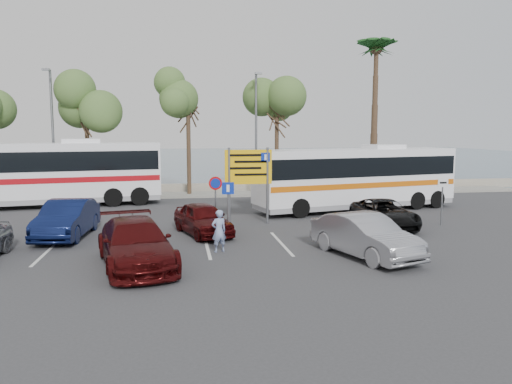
{
  "coord_description": "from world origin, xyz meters",
  "views": [
    {
      "loc": [
        -2.24,
        -19.69,
        4.37
      ],
      "look_at": [
        1.33,
        3.0,
        1.55
      ],
      "focal_mm": 35.0,
      "sensor_mm": 36.0,
      "label": 1
    }
  ],
  "objects": [
    {
      "name": "street_lamp_right",
      "position": [
        3.0,
        13.52,
        4.6
      ],
      "size": [
        0.45,
        1.15,
        8.01
      ],
      "color": "slate",
      "rests_on": "kerb_strip"
    },
    {
      "name": "car_silver_b",
      "position": [
        4.14,
        -3.5,
        0.75
      ],
      "size": [
        2.94,
        4.8,
        1.49
      ],
      "primitive_type": "imported",
      "rotation": [
        0.0,
        0.0,
        0.32
      ],
      "color": "#96969B",
      "rests_on": "ground"
    },
    {
      "name": "tree_right",
      "position": [
        4.5,
        14.0,
        6.17
      ],
      "size": [
        3.2,
        3.2,
        7.4
      ],
      "color": "#382619",
      "rests_on": "kerb_strip"
    },
    {
      "name": "coach_bus_left",
      "position": [
        -9.66,
        10.5,
        1.82
      ],
      "size": [
        12.83,
        4.8,
        3.92
      ],
      "color": "white",
      "rests_on": "ground"
    },
    {
      "name": "street_lamp_left",
      "position": [
        -10.0,
        13.52,
        4.6
      ],
      "size": [
        0.45,
        1.15,
        8.01
      ],
      "color": "slate",
      "rests_on": "kerb_strip"
    },
    {
      "name": "palm_tree",
      "position": [
        11.5,
        14.0,
        9.87
      ],
      "size": [
        4.8,
        4.8,
        11.2
      ],
      "color": "#382619",
      "rests_on": "kerb_strip"
    },
    {
      "name": "car_blue",
      "position": [
        -6.79,
        1.5,
        0.77
      ],
      "size": [
        2.02,
        4.77,
        1.53
      ],
      "primitive_type": "imported",
      "rotation": [
        0.0,
        0.0,
        -0.09
      ],
      "color": "#0E1844",
      "rests_on": "ground"
    },
    {
      "name": "direction_sign",
      "position": [
        1.0,
        3.2,
        2.43
      ],
      "size": [
        2.2,
        0.12,
        3.6
      ],
      "color": "slate",
      "rests_on": "ground"
    },
    {
      "name": "tree_left",
      "position": [
        -8.0,
        14.0,
        6.0
      ],
      "size": [
        3.2,
        3.2,
        7.2
      ],
      "color": "#382619",
      "rests_on": "kerb_strip"
    },
    {
      "name": "tree_mid",
      "position": [
        -1.5,
        14.0,
        6.65
      ],
      "size": [
        3.2,
        3.2,
        8.0
      ],
      "color": "#382619",
      "rests_on": "kerb_strip"
    },
    {
      "name": "sea",
      "position": [
        0.0,
        60.0,
        0.01
      ],
      "size": [
        140.0,
        140.0,
        0.0
      ],
      "primitive_type": "plane",
      "color": "#425E6A",
      "rests_on": "ground"
    },
    {
      "name": "sign_taxi",
      "position": [
        9.8,
        1.49,
        1.42
      ],
      "size": [
        0.5,
        0.07,
        2.2
      ],
      "color": "slate",
      "rests_on": "ground"
    },
    {
      "name": "seawall",
      "position": [
        0.0,
        16.0,
        0.3
      ],
      "size": [
        48.0,
        0.8,
        0.6
      ],
      "primitive_type": "cube",
      "color": "gray",
      "rests_on": "ground"
    },
    {
      "name": "pedestrian_near",
      "position": [
        -0.82,
        -2.0,
        0.77
      ],
      "size": [
        0.65,
        0.53,
        1.55
      ],
      "primitive_type": "imported",
      "rotation": [
        0.0,
        0.0,
        3.47
      ],
      "color": "#8091BA",
      "rests_on": "ground"
    },
    {
      "name": "lane_markings",
      "position": [
        -1.14,
        -1.0,
        0.0
      ],
      "size": [
        12.02,
        4.2,
        0.01
      ],
      "primitive_type": null,
      "color": "silver",
      "rests_on": "ground"
    },
    {
      "name": "pedestrian_far",
      "position": [
        11.0,
        6.5,
        0.87
      ],
      "size": [
        1.03,
        1.07,
        1.74
      ],
      "primitive_type": "imported",
      "rotation": [
        0.0,
        0.0,
        2.2
      ],
      "color": "#373E53",
      "rests_on": "ground"
    },
    {
      "name": "coach_bus_right",
      "position": [
        7.5,
        6.5,
        1.67
      ],
      "size": [
        11.83,
        5.05,
        3.61
      ],
      "color": "white",
      "rests_on": "ground"
    },
    {
      "name": "car_red",
      "position": [
        -1.24,
        1.18,
        0.68
      ],
      "size": [
        2.72,
        4.27,
        1.35
      ],
      "primitive_type": "imported",
      "rotation": [
        0.0,
        0.0,
        0.31
      ],
      "color": "#400909",
      "rests_on": "ground"
    },
    {
      "name": "sign_parking",
      "position": [
        -0.2,
        0.79,
        1.47
      ],
      "size": [
        0.5,
        0.07,
        2.25
      ],
      "color": "slate",
      "rests_on": "ground"
    },
    {
      "name": "ground",
      "position": [
        0.0,
        0.0,
        0.0
      ],
      "size": [
        120.0,
        120.0,
        0.0
      ],
      "primitive_type": "plane",
      "color": "#333335",
      "rests_on": "ground"
    },
    {
      "name": "kerb_strip",
      "position": [
        0.0,
        14.0,
        0.07
      ],
      "size": [
        44.0,
        2.4,
        0.15
      ],
      "primitive_type": "cube",
      "color": "gray",
      "rests_on": "ground"
    },
    {
      "name": "car_maroon",
      "position": [
        -3.64,
        -3.5,
        0.76
      ],
      "size": [
        3.19,
        5.54,
        1.51
      ],
      "primitive_type": "imported",
      "rotation": [
        0.0,
        0.0,
        0.22
      ],
      "color": "#430B0B",
      "rests_on": "ground"
    },
    {
      "name": "suv_black",
      "position": [
        7.0,
        1.5,
        0.63
      ],
      "size": [
        2.26,
        4.6,
        1.26
      ],
      "primitive_type": "imported",
      "rotation": [
        0.0,
        0.0,
        -0.04
      ],
      "color": "black",
      "rests_on": "ground"
    },
    {
      "name": "sign_no_stop",
      "position": [
        -0.6,
        2.38,
        1.58
      ],
      "size": [
        0.6,
        0.08,
        2.35
      ],
      "color": "slate",
      "rests_on": "ground"
    }
  ]
}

